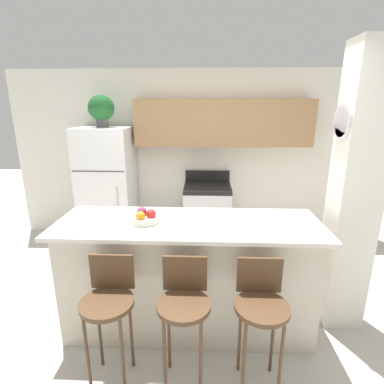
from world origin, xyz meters
TOP-DOWN VIEW (x-y plane):
  - ground_plane at (0.00, 0.00)m, footprint 14.00×14.00m
  - wall_back at (0.15, 2.10)m, footprint 5.60×0.38m
  - pillar_right at (1.46, 0.17)m, footprint 0.38×0.32m
  - counter_bar at (0.00, 0.00)m, footprint 2.31×0.77m
  - refrigerator at (-1.30, 1.79)m, footprint 0.75×0.68m
  - stove_range at (0.18, 1.81)m, footprint 0.68×0.64m
  - bar_stool_left at (-0.55, -0.58)m, footprint 0.39×0.39m
  - bar_stool_mid at (0.00, -0.58)m, footprint 0.39×0.39m
  - bar_stool_right at (0.55, -0.58)m, footprint 0.39×0.39m
  - potted_plant_on_fridge at (-1.30, 1.79)m, footprint 0.35×0.35m
  - fruit_bowl at (-0.38, -0.02)m, footprint 0.25×0.25m
  - trash_bin at (-0.70, 1.56)m, footprint 0.28×0.28m

SIDE VIEW (x-z plane):
  - ground_plane at x=0.00m, z-range 0.00..0.00m
  - trash_bin at x=-0.70m, z-range 0.00..0.38m
  - stove_range at x=0.18m, z-range -0.07..1.00m
  - counter_bar at x=0.00m, z-range 0.00..1.07m
  - bar_stool_left at x=-0.55m, z-range 0.17..1.15m
  - bar_stool_mid at x=0.00m, z-range 0.17..1.15m
  - bar_stool_right at x=0.55m, z-range 0.17..1.15m
  - refrigerator at x=-1.30m, z-range 0.00..1.74m
  - fruit_bowl at x=-0.38m, z-range 1.05..1.17m
  - pillar_right at x=1.46m, z-range 0.01..2.56m
  - wall_back at x=0.15m, z-range 0.20..2.75m
  - potted_plant_on_fridge at x=-1.30m, z-range 1.77..2.21m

